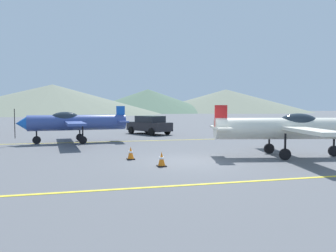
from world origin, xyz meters
TOP-DOWN VIEW (x-y plane):
  - ground_plane at (0.00, 0.00)m, footprint 400.00×400.00m
  - apron_line_near at (0.00, -4.17)m, footprint 80.00×0.16m
  - apron_line_far at (0.00, 8.96)m, footprint 80.00×0.16m
  - airplane_near at (4.80, 0.15)m, footprint 7.18×8.18m
  - airplane_mid at (-5.29, 8.89)m, footprint 7.15×8.21m
  - car_sedan at (0.84, 14.56)m, footprint 3.66×4.63m
  - traffic_cone_front at (-1.53, -0.97)m, footprint 0.36×0.36m
  - traffic_cone_side at (-2.50, 1.06)m, footprint 0.36×0.36m
  - hill_centerleft at (-17.52, 114.06)m, footprint 82.14×82.14m
  - hill_centerright at (22.93, 137.31)m, footprint 64.41×64.41m
  - hill_right at (65.01, 142.13)m, footprint 85.50×85.50m

SIDE VIEW (x-z plane):
  - ground_plane at x=0.00m, z-range 0.00..0.00m
  - apron_line_near at x=0.00m, z-range 0.00..0.01m
  - apron_line_far at x=0.00m, z-range 0.00..0.01m
  - traffic_cone_front at x=-1.53m, z-range -0.01..0.58m
  - traffic_cone_side at x=-2.50m, z-range -0.01..0.58m
  - car_sedan at x=0.84m, z-range 0.03..1.65m
  - airplane_near at x=4.80m, z-range 0.15..2.61m
  - airplane_mid at x=-5.29m, z-range 0.15..2.61m
  - hill_centerleft at x=-17.52m, z-range 0.00..11.08m
  - hill_centerright at x=22.93m, z-range 0.00..11.17m
  - hill_right at x=65.01m, z-range 0.00..11.88m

